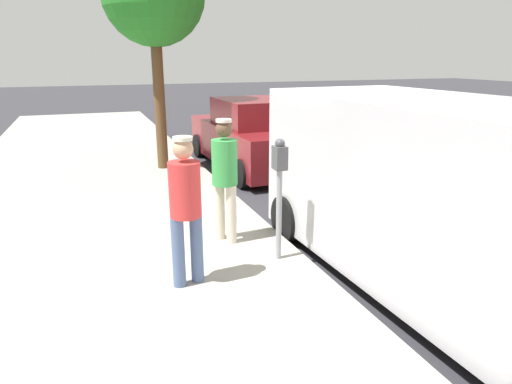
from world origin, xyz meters
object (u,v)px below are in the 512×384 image
Objects in this scene: pedestrian_in_green at (225,173)px; parking_meter_near at (279,179)px; parked_van at (453,196)px; pedestrian_in_red at (185,203)px; parked_sedan_behind at (253,137)px.

parking_meter_near is at bearing 119.21° from pedestrian_in_green.
pedestrian_in_red is at bearing -19.50° from parked_van.
parked_van reaches higher than pedestrian_in_red.
parked_sedan_behind is at bearing -114.57° from pedestrian_in_green.
parking_meter_near is 1.93m from parked_van.
parking_meter_near is 0.92× the size of pedestrian_in_red.
pedestrian_in_green is at bearing -45.89° from parked_van.
parked_van is 1.18× the size of parked_sedan_behind.
parked_van is (-1.94, 2.01, 0.05)m from pedestrian_in_green.
pedestrian_in_green reaches higher than parked_sedan_behind.
pedestrian_in_green is 4.97m from parked_sedan_behind.
pedestrian_in_green is at bearing -125.73° from pedestrian_in_red.
pedestrian_in_green reaches higher than parking_meter_near.
parked_van reaches higher than parking_meter_near.
parked_sedan_behind is at bearing -91.02° from parked_van.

